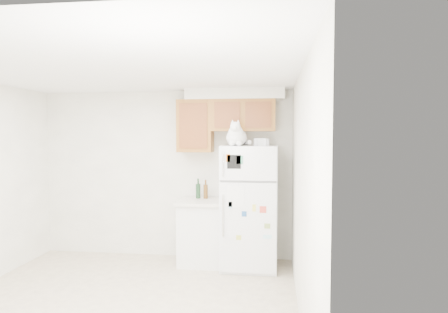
% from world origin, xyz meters
% --- Properties ---
extents(ground_plane, '(3.80, 4.00, 0.01)m').
position_xyz_m(ground_plane, '(0.00, 0.00, -0.01)').
color(ground_plane, beige).
extents(room_shell, '(3.84, 4.04, 2.52)m').
position_xyz_m(room_shell, '(0.12, 0.24, 1.67)').
color(room_shell, white).
rests_on(room_shell, ground_plane).
extents(refrigerator, '(0.76, 0.78, 1.70)m').
position_xyz_m(refrigerator, '(1.30, 1.61, 0.85)').
color(refrigerator, white).
rests_on(refrigerator, ground_plane).
extents(base_counter, '(0.64, 0.64, 0.92)m').
position_xyz_m(base_counter, '(0.61, 1.68, 0.46)').
color(base_counter, white).
rests_on(base_counter, ground_plane).
extents(cat, '(0.34, 0.50, 0.35)m').
position_xyz_m(cat, '(1.13, 1.46, 1.83)').
color(cat, white).
rests_on(cat, refrigerator).
extents(storage_box_back, '(0.21, 0.18, 0.10)m').
position_xyz_m(storage_box_back, '(1.46, 1.62, 1.75)').
color(storage_box_back, white).
rests_on(storage_box_back, refrigerator).
extents(storage_box_front, '(0.18, 0.15, 0.09)m').
position_xyz_m(storage_box_front, '(1.47, 1.59, 1.74)').
color(storage_box_front, white).
rests_on(storage_box_front, refrigerator).
extents(bottle_green, '(0.07, 0.07, 0.29)m').
position_xyz_m(bottle_green, '(0.53, 1.83, 1.06)').
color(bottle_green, '#19381E').
rests_on(bottle_green, base_counter).
extents(bottle_amber, '(0.06, 0.06, 0.28)m').
position_xyz_m(bottle_amber, '(0.65, 1.82, 1.06)').
color(bottle_amber, '#593814').
rests_on(bottle_amber, base_counter).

